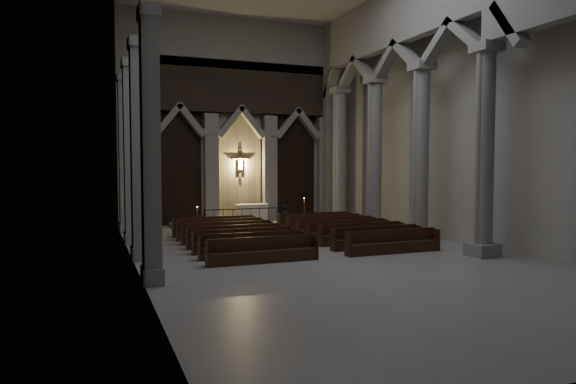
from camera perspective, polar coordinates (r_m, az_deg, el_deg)
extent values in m
plane|color=gray|center=(20.08, 3.98, -6.96)|extent=(24.00, 24.00, 0.00)
cube|color=#A4A199|center=(31.14, -5.51, 7.73)|extent=(14.00, 0.10, 12.00)
cube|color=#A4A199|center=(18.10, -16.81, 10.88)|extent=(0.10, 24.00, 12.00)
cube|color=#A4A199|center=(23.74, 19.71, 8.97)|extent=(0.10, 24.00, 12.00)
cube|color=gray|center=(29.53, -15.35, 2.44)|extent=(0.80, 0.50, 6.40)
cube|color=gray|center=(29.72, -15.27, -3.26)|extent=(1.05, 0.70, 0.50)
cube|color=gray|center=(29.59, -15.42, 6.60)|extent=(1.00, 0.65, 0.35)
cube|color=gray|center=(30.12, -8.52, 2.53)|extent=(0.80, 0.50, 6.40)
cube|color=gray|center=(30.30, -8.47, -3.06)|extent=(1.05, 0.70, 0.50)
cube|color=gray|center=(30.17, -8.55, 6.61)|extent=(1.00, 0.65, 0.35)
cube|color=gray|center=(31.11, -2.03, 2.58)|extent=(0.80, 0.50, 6.40)
cube|color=gray|center=(31.28, -2.02, -2.83)|extent=(1.05, 0.70, 0.50)
cube|color=gray|center=(31.16, -2.04, 6.54)|extent=(1.00, 0.65, 0.35)
cube|color=gray|center=(32.47, 3.98, 2.60)|extent=(0.80, 0.50, 6.40)
cube|color=gray|center=(32.64, 3.96, -2.58)|extent=(1.05, 0.70, 0.50)
cube|color=gray|center=(32.52, 4.00, 6.39)|extent=(1.00, 0.65, 0.35)
cube|color=black|center=(30.12, -12.02, 3.06)|extent=(2.60, 0.15, 7.00)
cube|color=tan|center=(30.90, -5.40, 3.12)|extent=(2.60, 0.15, 7.00)
cube|color=black|center=(32.07, 0.80, 3.14)|extent=(2.60, 0.15, 7.00)
cube|color=black|center=(30.89, -5.27, 11.50)|extent=(12.00, 0.50, 3.00)
cube|color=gray|center=(29.48, -16.94, 4.94)|extent=(1.60, 0.50, 9.00)
cube|color=gray|center=(32.83, 5.26, 4.87)|extent=(1.60, 0.50, 9.00)
cube|color=gray|center=(31.34, -5.29, 16.03)|extent=(14.00, 0.50, 3.00)
plane|color=#FFDC72|center=(30.87, -5.39, 3.12)|extent=(1.50, 0.00, 1.50)
cube|color=brown|center=(30.78, -5.34, 3.12)|extent=(0.13, 0.08, 1.80)
cube|color=brown|center=(30.79, -5.35, 3.77)|extent=(1.10, 0.08, 0.13)
cube|color=tan|center=(30.73, -5.31, 3.03)|extent=(0.26, 0.10, 0.60)
sphere|color=tan|center=(30.73, -5.32, 3.77)|extent=(0.17, 0.17, 0.17)
cylinder|color=tan|center=(30.66, -5.78, 3.72)|extent=(0.45, 0.08, 0.08)
cylinder|color=tan|center=(30.80, -4.85, 3.72)|extent=(0.45, 0.08, 0.08)
cube|color=gray|center=(30.89, 5.71, -2.92)|extent=(1.00, 1.00, 0.50)
cylinder|color=gray|center=(30.72, 5.75, 4.05)|extent=(0.70, 0.70, 7.50)
cube|color=gray|center=(31.02, 5.79, 11.18)|extent=(0.95, 0.95, 0.35)
cube|color=gray|center=(27.41, 9.51, -3.73)|extent=(1.00, 1.00, 0.50)
cylinder|color=gray|center=(27.22, 9.58, 4.13)|extent=(0.70, 0.70, 7.50)
cube|color=gray|center=(27.55, 9.66, 12.16)|extent=(0.95, 0.95, 0.35)
cube|color=gray|center=(24.09, 14.39, -4.74)|extent=(1.00, 1.00, 0.50)
cylinder|color=gray|center=(23.87, 14.52, 4.21)|extent=(0.70, 0.70, 7.50)
cube|color=gray|center=(24.25, 14.65, 13.34)|extent=(0.95, 0.95, 0.35)
cube|color=gray|center=(21.01, 20.79, -6.02)|extent=(1.00, 1.00, 0.50)
cylinder|color=gray|center=(20.75, 21.00, 4.26)|extent=(0.70, 0.70, 7.50)
cube|color=gray|center=(21.19, 21.22, 14.73)|extent=(0.95, 0.95, 0.35)
cube|color=gray|center=(32.44, 4.23, 5.08)|extent=(0.55, 1.20, 9.20)
cube|color=gray|center=(27.63, -17.63, -3.78)|extent=(0.60, 1.00, 0.50)
cube|color=gray|center=(27.43, -17.76, 4.02)|extent=(0.50, 0.80, 7.50)
cube|color=gray|center=(27.76, -17.90, 11.99)|extent=(0.60, 1.00, 0.35)
cube|color=gray|center=(23.67, -17.01, -4.92)|extent=(0.60, 1.00, 0.50)
cube|color=gray|center=(23.44, -17.16, 4.19)|extent=(0.50, 0.80, 7.50)
cube|color=gray|center=(23.83, -17.32, 13.48)|extent=(0.60, 1.00, 0.35)
cube|color=gray|center=(19.73, -16.15, -6.52)|extent=(0.60, 1.00, 0.50)
cube|color=gray|center=(19.46, -16.32, 4.43)|extent=(0.50, 0.80, 7.50)
cube|color=gray|center=(19.92, -16.50, 15.57)|extent=(0.60, 1.00, 0.35)
cube|color=gray|center=(15.82, -14.84, -8.92)|extent=(0.60, 1.00, 0.50)
cube|color=gray|center=(15.48, -15.04, 4.79)|extent=(0.50, 0.80, 7.50)
cube|color=gray|center=(16.06, -15.26, 18.66)|extent=(0.60, 1.00, 0.35)
cube|color=gray|center=(29.90, -4.72, -3.46)|extent=(8.50, 2.60, 0.15)
cube|color=silver|center=(30.32, -4.08, -2.31)|extent=(1.80, 0.70, 0.95)
cube|color=white|center=(30.28, -4.09, -1.38)|extent=(1.95, 0.78, 0.04)
cube|color=black|center=(28.88, -4.17, -1.86)|extent=(5.22, 0.05, 0.05)
cube|color=black|center=(28.28, -9.24, -2.96)|extent=(0.09, 0.09, 1.04)
cube|color=black|center=(29.79, 0.64, -2.60)|extent=(0.09, 0.09, 1.04)
cylinder|color=black|center=(28.39, -8.21, -2.99)|extent=(0.02, 0.02, 0.96)
cylinder|color=black|center=(28.51, -7.18, -2.96)|extent=(0.02, 0.02, 0.96)
cylinder|color=black|center=(28.64, -6.17, -2.92)|extent=(0.02, 0.02, 0.96)
cylinder|color=black|center=(28.78, -5.17, -2.89)|extent=(0.02, 0.02, 0.96)
cylinder|color=black|center=(28.93, -4.17, -2.85)|extent=(0.02, 0.02, 0.96)
cylinder|color=black|center=(29.09, -3.19, -2.81)|extent=(0.02, 0.02, 0.96)
cylinder|color=black|center=(29.25, -2.21, -2.78)|extent=(0.02, 0.02, 0.96)
cylinder|color=black|center=(29.42, -1.25, -2.74)|extent=(0.02, 0.02, 0.96)
cylinder|color=black|center=(29.60, -0.30, -2.70)|extent=(0.02, 0.02, 0.96)
cylinder|color=olive|center=(28.30, -10.05, -3.98)|extent=(0.20, 0.20, 0.04)
cylinder|color=olive|center=(28.24, -10.06, -3.00)|extent=(0.03, 0.03, 0.98)
cylinder|color=olive|center=(28.19, -10.07, -2.01)|extent=(0.10, 0.10, 0.02)
cylinder|color=white|center=(28.19, -10.07, -1.83)|extent=(0.04, 0.04, 0.17)
sphere|color=#FFB259|center=(28.18, -10.07, -1.62)|extent=(0.04, 0.04, 0.04)
cylinder|color=olive|center=(30.29, 1.82, -3.45)|extent=(0.26, 0.26, 0.05)
cylinder|color=olive|center=(30.22, 1.82, -2.29)|extent=(0.04, 0.04, 1.23)
cylinder|color=olive|center=(30.17, 1.82, -1.13)|extent=(0.13, 0.13, 0.02)
cylinder|color=white|center=(30.16, 1.82, -0.92)|extent=(0.05, 0.05, 0.21)
sphere|color=#FFB259|center=(30.15, 1.82, -0.68)|extent=(0.05, 0.05, 0.05)
cube|color=black|center=(25.57, -8.12, -4.29)|extent=(4.06, 0.39, 0.44)
cube|color=black|center=(25.69, -8.22, -3.22)|extent=(4.06, 0.07, 0.48)
cube|color=black|center=(25.16, -12.64, -3.96)|extent=(0.06, 0.44, 0.87)
cube|color=black|center=(26.07, -3.76, -3.64)|extent=(0.06, 0.44, 0.87)
cube|color=black|center=(27.29, 3.02, -3.79)|extent=(4.06, 0.39, 0.44)
cube|color=black|center=(27.40, 2.86, -2.79)|extent=(4.06, 0.07, 0.48)
cube|color=black|center=(26.50, -1.00, -3.52)|extent=(0.06, 0.44, 0.87)
cube|color=black|center=(28.15, 6.80, -3.14)|extent=(0.06, 0.44, 0.87)
cube|color=black|center=(24.36, -7.45, -4.66)|extent=(4.06, 0.39, 0.44)
cube|color=black|center=(24.47, -7.56, -3.54)|extent=(4.06, 0.07, 0.48)
cube|color=black|center=(23.93, -12.19, -4.32)|extent=(0.06, 0.44, 0.87)
cube|color=black|center=(24.88, -2.89, -3.96)|extent=(0.06, 0.44, 0.87)
cube|color=black|center=(26.16, 4.15, -4.10)|extent=(4.06, 0.39, 0.44)
cube|color=black|center=(26.27, 3.98, -3.06)|extent=(4.06, 0.07, 0.48)
cube|color=black|center=(25.33, -0.01, -3.83)|extent=(0.06, 0.44, 0.87)
cube|color=black|center=(27.06, 8.05, -3.41)|extent=(0.06, 0.44, 0.87)
cube|color=black|center=(23.15, -6.70, -5.07)|extent=(4.06, 0.39, 0.44)
cube|color=black|center=(23.27, -6.82, -3.88)|extent=(4.06, 0.07, 0.48)
cube|color=black|center=(22.70, -11.69, -4.72)|extent=(0.06, 0.44, 0.87)
cube|color=black|center=(23.71, -1.93, -4.32)|extent=(0.06, 0.44, 0.87)
cube|color=black|center=(25.04, 5.38, -4.43)|extent=(4.06, 0.39, 0.44)
cube|color=black|center=(25.15, 5.20, -3.34)|extent=(4.06, 0.07, 0.48)
cube|color=black|center=(24.18, 1.07, -4.17)|extent=(0.06, 0.44, 0.87)
cube|color=black|center=(25.98, 9.40, -3.70)|extent=(0.06, 0.44, 0.87)
cube|color=black|center=(21.95, -5.88, -5.52)|extent=(4.06, 0.39, 0.44)
cube|color=black|center=(22.06, -6.01, -4.27)|extent=(4.06, 0.07, 0.48)
cube|color=black|center=(21.48, -11.13, -5.17)|extent=(0.06, 0.44, 0.87)
cube|color=black|center=(22.54, -0.88, -4.71)|extent=(0.06, 0.44, 0.87)
cube|color=black|center=(23.94, 6.73, -4.79)|extent=(4.06, 0.39, 0.44)
cube|color=black|center=(24.04, 6.53, -3.65)|extent=(4.06, 0.07, 0.48)
cube|color=black|center=(23.03, 2.25, -4.54)|extent=(0.06, 0.44, 0.87)
cube|color=black|center=(24.92, 10.88, -4.01)|extent=(0.06, 0.44, 0.87)
cube|color=black|center=(20.76, -4.95, -6.02)|extent=(4.06, 0.39, 0.44)
cube|color=black|center=(20.86, -5.10, -4.69)|extent=(4.06, 0.07, 0.48)
cube|color=black|center=(20.26, -10.51, -5.67)|extent=(0.06, 0.44, 0.87)
cube|color=black|center=(21.38, 0.30, -5.15)|extent=(0.06, 0.44, 0.87)
cube|color=black|center=(22.85, 8.21, -5.19)|extent=(4.06, 0.39, 0.44)
cube|color=black|center=(22.94, 8.00, -3.99)|extent=(4.06, 0.07, 0.48)
cube|color=black|center=(21.90, 3.57, -4.95)|extent=(0.06, 0.44, 0.87)
cube|color=black|center=(23.87, 12.48, -4.34)|extent=(0.06, 0.44, 0.87)
cube|color=black|center=(19.57, -3.92, -6.58)|extent=(4.06, 0.39, 0.44)
cube|color=black|center=(19.67, -4.08, -5.17)|extent=(4.06, 0.07, 0.48)
cube|color=black|center=(19.04, -9.80, -6.23)|extent=(0.06, 0.44, 0.87)
cube|color=black|center=(20.23, 1.61, -5.63)|extent=(0.06, 0.44, 0.87)
cube|color=black|center=(21.78, 9.84, -5.62)|extent=(4.06, 0.39, 0.44)
cube|color=black|center=(21.87, 9.61, -4.36)|extent=(4.06, 0.07, 0.48)
cube|color=black|center=(20.78, 5.03, -5.40)|extent=(0.06, 0.44, 0.87)
cube|color=black|center=(22.85, 14.23, -4.70)|extent=(0.06, 0.44, 0.87)
cube|color=black|center=(18.40, -2.74, -7.20)|extent=(4.06, 0.39, 0.44)
cube|color=black|center=(18.49, -2.93, -5.71)|extent=(4.06, 0.07, 0.48)
cube|color=black|center=(17.83, -8.99, -6.87)|extent=(0.06, 0.44, 0.87)
cube|color=black|center=(19.09, 3.08, -6.16)|extent=(0.06, 0.44, 0.87)
cube|color=black|center=(20.72, 11.64, -6.09)|extent=(4.06, 0.39, 0.44)
cube|color=black|center=(20.81, 11.38, -4.77)|extent=(4.06, 0.07, 0.48)
cube|color=black|center=(19.67, 6.65, -5.90)|extent=(0.06, 0.44, 0.87)
cube|color=black|center=(21.85, 16.15, -5.09)|extent=(0.06, 0.44, 0.87)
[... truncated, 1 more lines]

